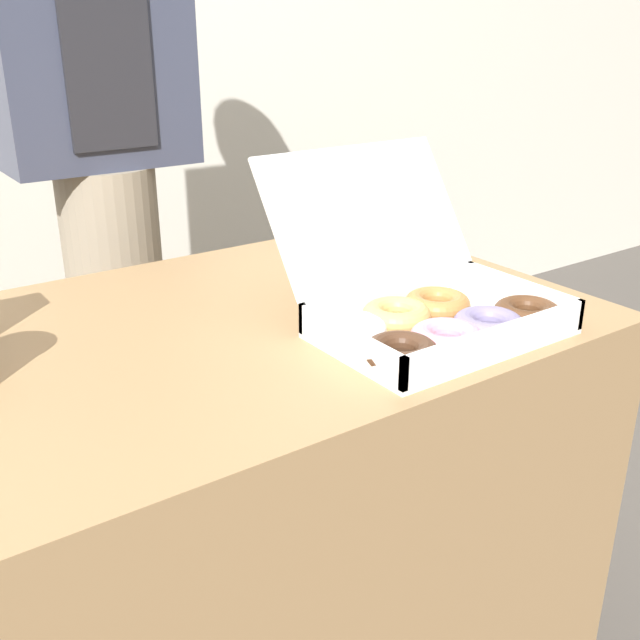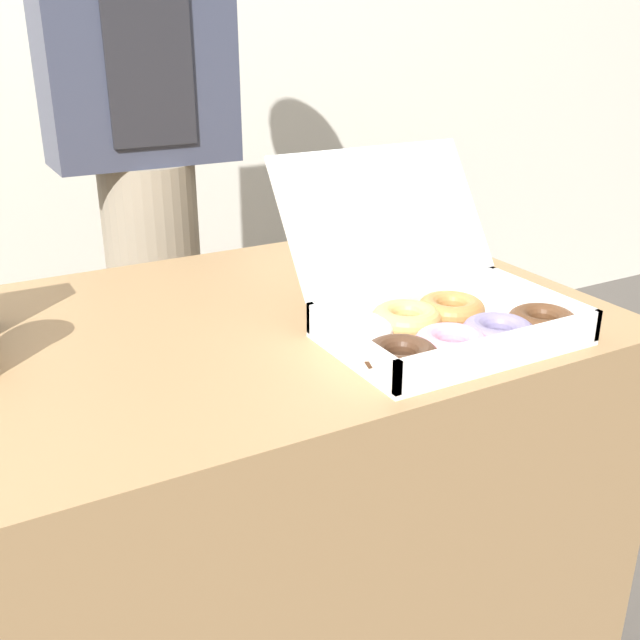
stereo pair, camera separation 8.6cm
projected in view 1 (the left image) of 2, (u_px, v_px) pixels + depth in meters
The scene contains 3 objects.
table at pixel (185, 563), 1.10m from camera, with size 1.18×0.64×0.72m.
donut_box at pixel (428, 309), 0.97m from camera, with size 0.34×0.33×0.22m.
person_customer at pixel (99, 131), 1.41m from camera, with size 0.35×0.21×1.60m.
Camera 1 is at (-0.35, -0.84, 1.11)m, focal length 42.00 mm.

